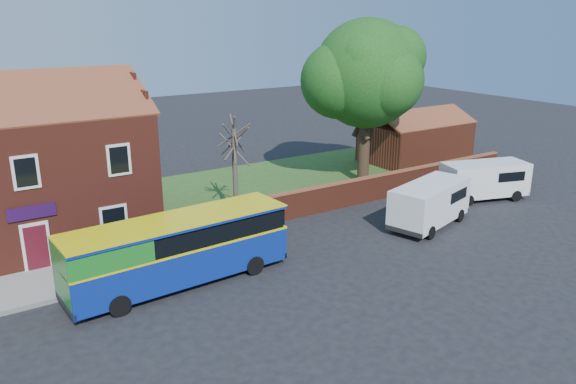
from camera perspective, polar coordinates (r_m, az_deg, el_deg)
ground at (r=23.39m, az=-3.14°, el=-10.53°), size 120.00×120.00×0.00m
pavement at (r=26.30m, az=-23.24°, el=-8.57°), size 18.00×3.50×0.12m
kerb at (r=24.73m, az=-22.47°, el=-10.13°), size 18.00×0.15×0.14m
grass_strip at (r=40.22m, az=3.63°, el=1.58°), size 26.00×12.00×0.04m
shop_building at (r=30.59m, az=-26.02°, el=1.34°), size 12.30×8.13×10.50m
boundary_wall at (r=35.57m, az=9.41°, el=0.59°), size 22.00×0.38×1.60m
outbuilding at (r=45.65m, az=12.82°, el=5.15°), size 8.20×5.06×4.17m
bus at (r=24.03m, az=-11.76°, el=-5.71°), size 9.74×2.97×2.93m
van_near at (r=31.35m, az=14.21°, el=-1.03°), size 5.79×3.56×2.37m
van_far at (r=37.02m, az=19.35°, el=1.27°), size 5.65×3.59×2.31m
large_tree at (r=37.92m, az=7.91°, el=11.51°), size 8.98×7.11×10.96m
bare_tree at (r=31.80m, az=-5.41°, el=2.50°), size 2.06×2.46×5.50m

